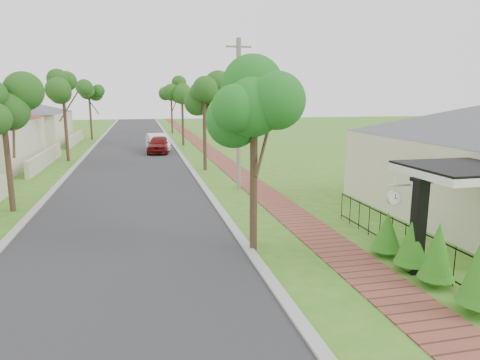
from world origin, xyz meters
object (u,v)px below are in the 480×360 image
object	(u,v)px
parked_car_red	(159,145)
near_tree	(254,114)
porch_post	(418,231)
utility_pole	(239,115)
station_clock	(394,197)
parked_car_white	(158,142)

from	to	relation	value
parked_car_red	near_tree	size ratio (longest dim) A/B	0.80
porch_post	utility_pole	distance (m)	11.51
utility_pole	station_clock	distance (m)	10.88
parked_car_red	near_tree	distance (m)	23.77
parked_car_red	near_tree	xyz separation A→B (m)	(1.77, -23.46, 3.36)
porch_post	near_tree	distance (m)	5.37
near_tree	utility_pole	xyz separation A→B (m)	(1.50, 8.50, -0.38)
parked_car_white	near_tree	xyz separation A→B (m)	(1.80, -25.25, 3.34)
parked_car_red	parked_car_white	distance (m)	1.79
near_tree	parked_car_white	bearing A→B (deg)	94.08
parked_car_red	parked_car_white	xyz separation A→B (m)	(-0.03, 1.79, 0.01)
porch_post	parked_car_white	size ratio (longest dim) A/B	0.59
near_tree	station_clock	world-z (taller)	near_tree
utility_pole	station_clock	world-z (taller)	utility_pole
porch_post	station_clock	world-z (taller)	porch_post
parked_car_white	near_tree	bearing A→B (deg)	-92.71
parked_car_white	station_clock	world-z (taller)	station_clock
station_clock	parked_car_white	bearing A→B (deg)	100.48
utility_pole	parked_car_red	bearing A→B (deg)	102.33
parked_car_white	station_clock	xyz separation A→B (m)	(5.06, -27.35, 1.24)
porch_post	utility_pole	bearing A→B (deg)	101.56
porch_post	parked_car_red	xyz separation A→B (m)	(-5.52, 25.96, -0.42)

